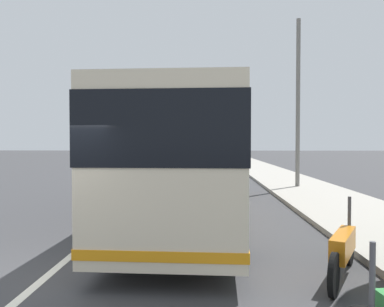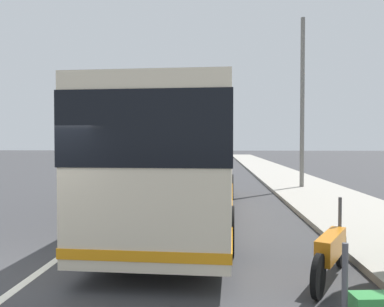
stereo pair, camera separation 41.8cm
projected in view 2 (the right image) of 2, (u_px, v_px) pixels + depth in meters
name	position (u px, v px, depth m)	size (l,w,h in m)	color
ground_plane	(29.00, 279.00, 6.21)	(220.00, 220.00, 0.00)	#38383A
sidewalk_curb	(321.00, 195.00, 15.69)	(110.00, 3.60, 0.14)	#9E998E
lane_divider_line	(145.00, 195.00, 16.19)	(110.00, 0.16, 0.01)	silver
coach_bus	(189.00, 153.00, 11.42)	(12.18, 3.08, 3.31)	beige
motorcycle_mid_row	(331.00, 251.00, 6.15)	(2.11, 1.17, 1.28)	black
car_behind_bus	(217.00, 155.00, 48.08)	(4.74, 2.01, 1.46)	gray
car_ahead_same_lane	(177.00, 156.00, 46.19)	(4.03, 2.03, 1.56)	red
utility_pole	(302.00, 104.00, 18.23)	(0.20, 0.20, 8.27)	slate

